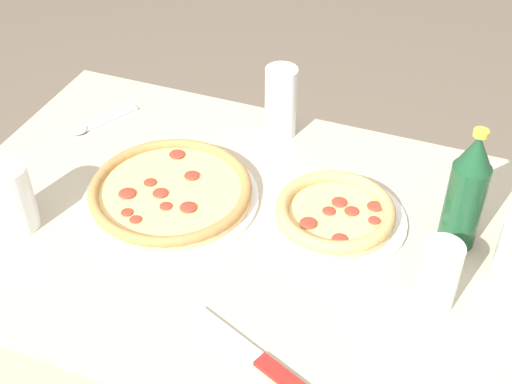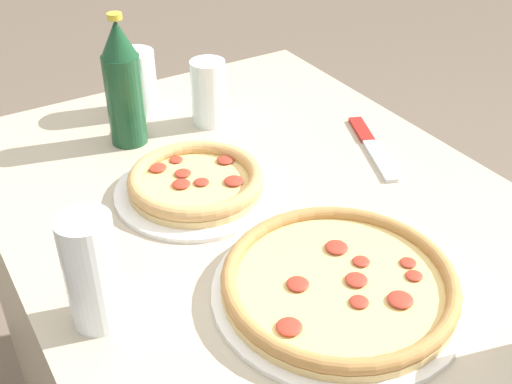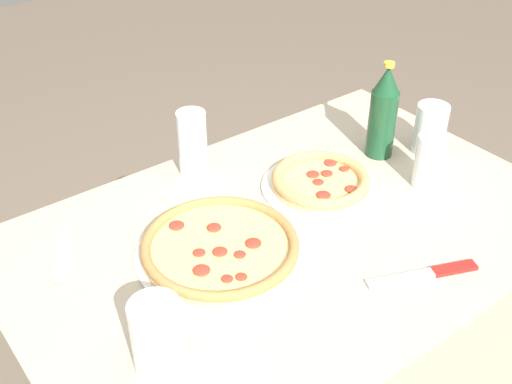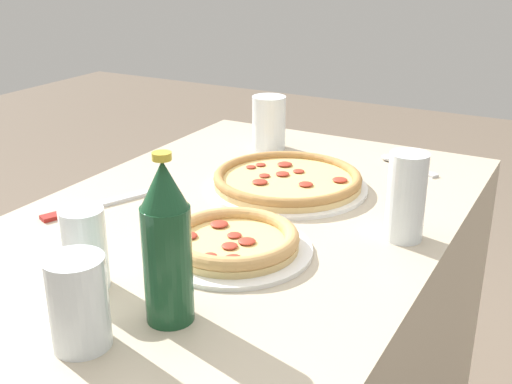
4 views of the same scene
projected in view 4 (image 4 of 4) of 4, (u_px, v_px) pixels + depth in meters
The scene contains 10 objects.
table at pixel (239, 375), 1.36m from camera, with size 1.17×0.77×0.75m.
pizza_pepperoni at pixel (233, 242), 1.07m from camera, with size 0.27×0.27×0.04m.
pizza_margherita at pixel (287, 181), 1.34m from camera, with size 0.34×0.34×0.04m.
glass_lemonade at pixel (269, 125), 1.59m from camera, with size 0.08×0.08×0.13m.
glass_water at pixel (79, 307), 0.81m from camera, with size 0.08×0.08×0.12m.
glass_orange_juice at pixel (85, 252), 0.95m from camera, with size 0.07×0.07×0.13m.
glass_cola at pixel (406, 202), 1.10m from camera, with size 0.07×0.07×0.16m.
beer_bottle at pixel (167, 244), 0.84m from camera, with size 0.07×0.07×0.24m.
knife at pixel (92, 207), 1.25m from camera, with size 0.22×0.11×0.01m.
spoon at pixel (401, 163), 1.49m from camera, with size 0.10×0.16×0.01m.
Camera 4 is at (-0.97, -0.58, 1.23)m, focal length 45.00 mm.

